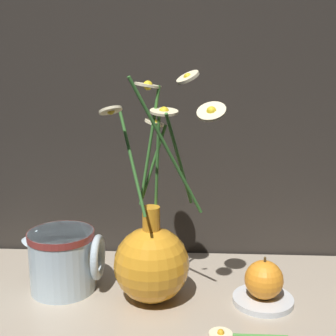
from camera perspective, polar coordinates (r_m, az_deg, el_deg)
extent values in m
plane|color=black|center=(0.87, 0.78, -15.57)|extent=(6.00, 6.00, 0.00)
cube|color=tan|center=(0.87, 0.78, -15.22)|extent=(0.88, 0.35, 0.01)
sphere|color=orange|center=(0.81, -2.02, -11.67)|extent=(0.13, 0.13, 0.13)
cylinder|color=orange|center=(0.78, -2.06, -6.65)|extent=(0.03, 0.03, 0.05)
cylinder|color=#3D7A33|center=(0.73, 1.43, 0.77)|extent=(0.04, 0.10, 0.16)
cylinder|color=beige|center=(0.70, 5.32, 6.88)|extent=(0.06, 0.05, 0.03)
sphere|color=yellow|center=(0.70, 5.32, 6.88)|extent=(0.02, 0.02, 0.02)
cylinder|color=#3D7A33|center=(0.73, -4.42, 0.82)|extent=(0.05, 0.06, 0.17)
cylinder|color=beige|center=(0.70, -7.02, 6.98)|extent=(0.05, 0.05, 0.02)
sphere|color=yellow|center=(0.70, -7.02, 6.98)|extent=(0.01, 0.01, 0.01)
cylinder|color=#3D7A33|center=(0.76, -2.26, 2.63)|extent=(0.04, 0.01, 0.20)
cylinder|color=beige|center=(0.77, -2.44, 10.06)|extent=(0.05, 0.05, 0.01)
sphere|color=yellow|center=(0.77, -2.44, 10.06)|extent=(0.02, 0.02, 0.02)
cylinder|color=#3D7A33|center=(0.69, -0.07, 2.30)|extent=(0.11, 0.07, 0.22)
cylinder|color=beige|center=(0.63, 2.43, 11.00)|extent=(0.04, 0.04, 0.02)
sphere|color=yellow|center=(0.63, 2.43, 11.00)|extent=(0.01, 0.01, 0.01)
cylinder|color=#3D7A33|center=(0.76, -1.30, 0.96)|extent=(0.01, 0.03, 0.16)
cylinder|color=beige|center=(0.75, -0.49, 6.89)|extent=(0.06, 0.06, 0.01)
sphere|color=yellow|center=(0.75, -0.49, 6.89)|extent=(0.02, 0.02, 0.02)
cylinder|color=#3D7A33|center=(0.78, -1.85, 0.42)|extent=(0.05, 0.01, 0.14)
cylinder|color=beige|center=(0.79, -1.62, 5.52)|extent=(0.04, 0.04, 0.01)
sphere|color=yellow|center=(0.79, -1.62, 5.52)|extent=(0.01, 0.01, 0.01)
cylinder|color=silver|center=(0.87, -12.70, -10.87)|extent=(0.11, 0.11, 0.11)
cylinder|color=maroon|center=(0.85, -12.86, -7.86)|extent=(0.12, 0.12, 0.01)
torus|color=silver|center=(0.85, -8.50, -10.57)|extent=(0.01, 0.08, 0.08)
cone|color=silver|center=(0.87, -15.97, -7.93)|extent=(0.04, 0.03, 0.04)
cylinder|color=silver|center=(0.84, 11.49, -15.48)|extent=(0.10, 0.10, 0.01)
sphere|color=orange|center=(0.83, 11.62, -13.19)|extent=(0.07, 0.07, 0.07)
cylinder|color=#4C3819|center=(0.81, 11.74, -10.86)|extent=(0.00, 0.00, 0.01)
cylinder|color=#4C8E3D|center=(0.75, 10.47, -19.46)|extent=(0.10, 0.01, 0.01)
cylinder|color=beige|center=(0.75, 6.44, -19.51)|extent=(0.04, 0.04, 0.00)
sphere|color=gold|center=(0.75, 6.45, -19.31)|extent=(0.01, 0.01, 0.01)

